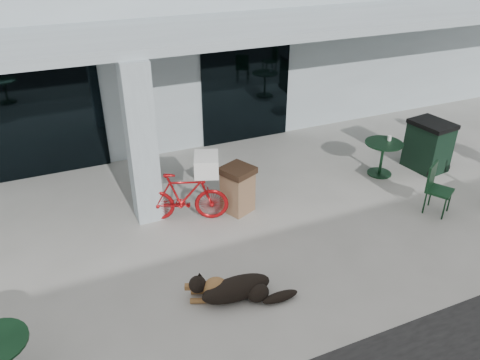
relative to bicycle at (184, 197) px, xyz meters
name	(u,v)px	position (x,y,z in m)	size (l,w,h in m)	color
ground	(268,265)	(0.87, -1.90, -0.51)	(80.00, 80.00, 0.00)	#A5A39C
building	(141,34)	(0.87, 6.60, 1.74)	(22.00, 7.00, 4.50)	#AABAC0
storefront_glass_left	(37,119)	(-2.33, 3.08, 0.84)	(2.80, 0.06, 2.70)	black
storefront_glass_right	(246,90)	(2.67, 3.08, 0.84)	(2.40, 0.06, 2.70)	black
column	(142,145)	(-0.63, 0.40, 1.05)	(0.50, 0.50, 3.12)	#AABAC0
overhang	(193,32)	(0.87, 1.70, 2.70)	(22.00, 2.80, 0.18)	#AABAC0
bicycle	(184,197)	(0.00, 0.00, 0.00)	(0.48, 1.70, 1.02)	#9E0C10
laundry_basket	(206,164)	(0.42, -0.16, 0.69)	(0.60, 0.44, 0.35)	white
dog	(236,288)	(0.05, -2.43, -0.29)	(1.29, 0.43, 0.43)	black
cup_near_dog	(263,290)	(0.49, -2.47, -0.46)	(0.09, 0.09, 0.11)	white
cafe_table_far	(382,158)	(4.71, 0.02, -0.11)	(0.85, 0.85, 0.79)	black
cafe_chair_far_a	(440,190)	(4.69, -1.76, 0.00)	(0.46, 0.51, 1.02)	black
cup_on_table	(389,138)	(4.88, 0.07, 0.34)	(0.09, 0.09, 0.12)	white
trash_receptacle	(238,189)	(1.07, -0.10, -0.03)	(0.57, 0.57, 0.97)	brown
wheeled_bin	(428,145)	(5.87, -0.15, 0.07)	(0.72, 0.91, 1.17)	black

